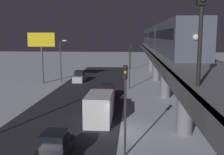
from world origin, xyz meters
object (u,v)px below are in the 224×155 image
at_px(box_truck, 101,106).
at_px(traffic_light_mid, 130,62).
at_px(commercial_billboard, 42,45).
at_px(sedan_black_2, 55,149).
at_px(sedan_black, 107,92).
at_px(subway_train, 159,37).
at_px(rail_signal, 201,16).
at_px(traffic_light_far, 131,53).
at_px(sedan_silver, 80,77).
at_px(traffic_light_near, 125,98).

height_order(box_truck, traffic_light_mid, traffic_light_mid).
xyz_separation_m(traffic_light_mid, commercial_billboard, (15.38, -3.71, 2.63)).
distance_m(sedan_black_2, commercial_billboard, 32.10).
bearing_deg(traffic_light_mid, sedan_black_2, 79.74).
bearing_deg(sedan_black, subway_train, 56.21).
relative_size(rail_signal, traffic_light_mid, 0.62).
distance_m(box_truck, traffic_light_far, 41.59).
bearing_deg(rail_signal, sedan_silver, -72.27).
distance_m(sedan_black, commercial_billboard, 17.56).
relative_size(box_truck, traffic_light_mid, 1.16).
relative_size(sedan_black, traffic_light_mid, 0.63).
relative_size(traffic_light_far, commercial_billboard, 0.72).
distance_m(rail_signal, traffic_light_far, 57.51).
relative_size(sedan_black, traffic_light_far, 0.63).
height_order(rail_signal, sedan_silver, rail_signal).
relative_size(box_truck, commercial_billboard, 0.83).
distance_m(subway_train, sedan_black_2, 32.97).
distance_m(subway_train, traffic_light_near, 30.29).
height_order(sedan_black_2, box_truck, box_truck).
bearing_deg(traffic_light_mid, sedan_silver, -34.38).
xyz_separation_m(sedan_black, commercial_billboard, (12.48, -10.78, 6.03)).
distance_m(subway_train, traffic_light_far, 21.21).
relative_size(subway_train, sedan_silver, 11.92).
bearing_deg(box_truck, sedan_silver, -73.89).
bearing_deg(traffic_light_mid, traffic_light_near, 90.00).
distance_m(sedan_silver, traffic_light_near, 32.82).
bearing_deg(sedan_black_2, sedan_black, 84.56).
relative_size(traffic_light_near, commercial_billboard, 0.72).
relative_size(sedan_black_2, traffic_light_near, 0.63).
distance_m(traffic_light_far, commercial_billboard, 26.34).
relative_size(subway_train, rail_signal, 13.87).
bearing_deg(traffic_light_far, sedan_black, 84.82).
height_order(sedan_silver, commercial_billboard, commercial_billboard).
xyz_separation_m(sedan_black, sedan_black_2, (1.80, 18.89, 0.00)).
xyz_separation_m(subway_train, traffic_light_mid, (4.97, 4.69, -3.98)).
relative_size(subway_train, sedan_black_2, 13.78).
height_order(sedan_silver, traffic_light_near, traffic_light_near).
relative_size(rail_signal, traffic_light_far, 0.62).
xyz_separation_m(sedan_black_2, box_truck, (-2.00, -9.48, 0.55)).
xyz_separation_m(rail_signal, traffic_light_far, (3.06, -57.22, -4.92)).
bearing_deg(traffic_light_near, subway_train, -99.53).
relative_size(sedan_silver, traffic_light_near, 0.73).
height_order(rail_signal, traffic_light_far, rail_signal).
xyz_separation_m(sedan_silver, traffic_light_far, (-9.30, -18.56, 3.40)).
bearing_deg(commercial_billboard, traffic_light_near, 118.24).
relative_size(traffic_light_near, traffic_light_far, 1.00).
bearing_deg(subway_train, sedan_black_2, 72.49).
bearing_deg(sedan_black_2, traffic_light_mid, 79.74).
bearing_deg(box_truck, traffic_light_near, 107.74).
height_order(subway_train, sedan_black_2, subway_train).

